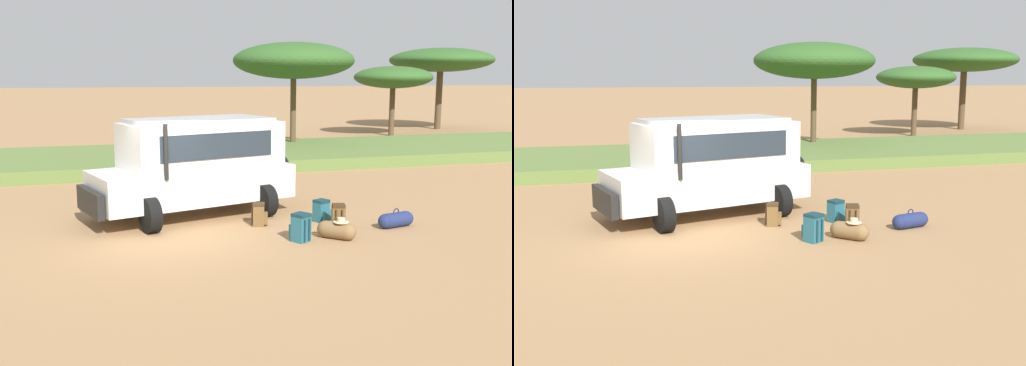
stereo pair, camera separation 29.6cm
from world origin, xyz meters
TOP-DOWN VIEW (x-y plane):
  - ground_plane at (0.00, 0.00)m, footprint 320.00×320.00m
  - grass_bank at (0.00, 11.01)m, footprint 120.00×7.00m
  - safari_vehicle at (1.24, 1.87)m, footprint 5.47×3.51m
  - backpack_beside_front_wheel at (4.00, 0.40)m, footprint 0.43×0.45m
  - backpack_cluster_center at (2.89, -1.09)m, footprint 0.45×0.48m
  - backpack_near_rear_wheel at (2.44, 0.45)m, footprint 0.42×0.37m
  - backpack_outermost at (4.10, -0.34)m, footprint 0.37×0.42m
  - duffel_bag_low_black_case at (3.71, -1.12)m, footprint 0.73×0.74m
  - duffel_bag_soft_canvas at (5.44, -0.60)m, footprint 0.95×0.47m
  - acacia_tree_far_left at (7.92, 13.21)m, footprint 5.50×5.25m
  - acacia_tree_left_mid at (15.84, 18.33)m, footprint 4.48×4.39m
  - acacia_tree_centre_back at (20.92, 21.41)m, footprint 6.36×6.86m

SIDE VIEW (x-z plane):
  - ground_plane at x=0.00m, z-range 0.00..0.00m
  - duffel_bag_soft_canvas at x=5.44m, z-range -0.05..0.40m
  - duffel_bag_low_black_case at x=3.71m, z-range -0.05..0.43m
  - grass_bank at x=0.00m, z-range 0.00..0.44m
  - backpack_beside_front_wheel at x=4.00m, z-range -0.01..0.52m
  - backpack_near_rear_wheel at x=2.44m, z-range -0.01..0.53m
  - backpack_outermost at x=4.10m, z-range -0.01..0.57m
  - backpack_cluster_center at x=2.89m, z-range -0.01..0.60m
  - safari_vehicle at x=1.24m, z-range 0.07..2.51m
  - acacia_tree_left_mid at x=15.84m, z-range 1.34..5.31m
  - acacia_tree_far_left at x=7.92m, z-range 1.64..6.56m
  - acacia_tree_centre_back at x=20.92m, z-range 1.81..6.98m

